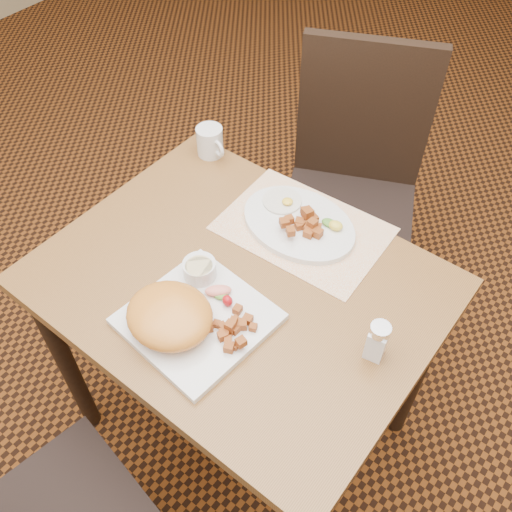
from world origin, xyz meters
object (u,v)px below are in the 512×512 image
object	(u,v)px
table	(239,307)
plate_square	(198,319)
chair_far	(353,180)
coffee_mug	(210,142)
salt_shaker	(377,341)
plate_oval	(299,224)

from	to	relation	value
table	plate_square	bearing A→B (deg)	-88.07
chair_far	plate_square	xyz separation A→B (m)	(0.09, -0.83, 0.22)
chair_far	coffee_mug	xyz separation A→B (m)	(-0.27, -0.38, 0.25)
table	plate_square	distance (m)	0.19
plate_square	table	bearing A→B (deg)	91.93
table	salt_shaker	world-z (taller)	salt_shaker
plate_square	salt_shaker	bearing A→B (deg)	25.36
salt_shaker	chair_far	bearing A→B (deg)	122.76
table	plate_oval	size ratio (longest dim) A/B	2.96
table	salt_shaker	bearing A→B (deg)	3.00
plate_square	coffee_mug	distance (m)	0.58
plate_oval	coffee_mug	bearing A→B (deg)	166.93
table	chair_far	size ratio (longest dim) A/B	0.93
coffee_mug	salt_shaker	bearing A→B (deg)	-22.56
chair_far	plate_square	bearing A→B (deg)	70.98
chair_far	plate_oval	bearing A→B (deg)	76.39
plate_square	salt_shaker	size ratio (longest dim) A/B	2.80
chair_far	table	bearing A→B (deg)	71.80
table	chair_far	world-z (taller)	chair_far
plate_oval	chair_far	bearing A→B (deg)	101.27
table	coffee_mug	world-z (taller)	coffee_mug
plate_square	salt_shaker	world-z (taller)	salt_shaker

